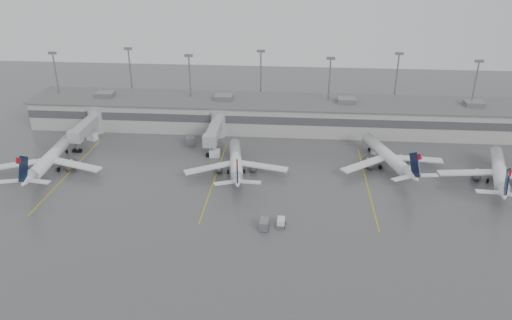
# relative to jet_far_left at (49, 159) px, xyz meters

# --- Properties ---
(ground) EXTENTS (260.00, 260.00, 0.00)m
(ground) POSITION_rel_jet_far_left_xyz_m (57.37, -24.79, -3.02)
(ground) COLOR #505052
(ground) RESTS_ON ground
(terminal) EXTENTS (152.00, 17.00, 9.45)m
(terminal) POSITION_rel_jet_far_left_xyz_m (57.36, 33.19, 1.16)
(terminal) COLOR #B3B3AE
(terminal) RESTS_ON ground
(light_masts) EXTENTS (142.40, 8.00, 20.60)m
(light_masts) POSITION_rel_jet_far_left_xyz_m (57.37, 38.96, 9.01)
(light_masts) COLOR gray
(light_masts) RESTS_ON ground
(jet_bridge_left) EXTENTS (4.00, 17.20, 7.00)m
(jet_bridge_left) POSITION_rel_jet_far_left_xyz_m (1.87, 20.93, 0.85)
(jet_bridge_left) COLOR #97999C
(jet_bridge_left) RESTS_ON ground
(jet_bridge_right) EXTENTS (4.00, 17.20, 7.00)m
(jet_bridge_right) POSITION_rel_jet_far_left_xyz_m (36.87, 20.93, 0.85)
(jet_bridge_right) COLOR #97999C
(jet_bridge_right) RESTS_ON ground
(stand_markings) EXTENTS (105.25, 40.00, 0.01)m
(stand_markings) POSITION_rel_jet_far_left_xyz_m (57.37, -0.79, -3.01)
(stand_markings) COLOR gold
(stand_markings) RESTS_ON ground
(jet_far_left) EXTENTS (26.73, 30.01, 9.70)m
(jet_far_left) POSITION_rel_jet_far_left_xyz_m (0.00, 0.00, 0.00)
(jet_far_left) COLOR white
(jet_far_left) RESTS_ON ground
(jet_mid_left) EXTENTS (24.36, 27.49, 8.93)m
(jet_mid_left) POSITION_rel_jet_far_left_xyz_m (44.47, 2.63, -0.24)
(jet_mid_left) COLOR white
(jet_mid_left) RESTS_ON ground
(jet_mid_right) EXTENTS (25.11, 28.60, 9.56)m
(jet_mid_right) POSITION_rel_jet_far_left_xyz_m (80.74, 8.45, -0.05)
(jet_mid_right) COLOR white
(jet_mid_right) RESTS_ON ground
(jet_far_right) EXTENTS (25.55, 29.04, 9.62)m
(jet_far_right) POSITION_rel_jet_far_left_xyz_m (104.46, 1.90, -0.03)
(jet_far_right) COLOR white
(jet_far_right) RESTS_ON ground
(baggage_tug) EXTENTS (1.80, 2.66, 1.66)m
(baggage_tug) POSITION_rel_jet_far_left_xyz_m (55.99, -20.20, -2.37)
(baggage_tug) COLOR white
(baggage_tug) RESTS_ON ground
(baggage_cart) EXTENTS (1.79, 2.97, 1.86)m
(baggage_cart) POSITION_rel_jet_far_left_xyz_m (52.79, -21.40, -2.05)
(baggage_cart) COLOR slate
(baggage_cart) RESTS_ON ground
(gse_uld_a) EXTENTS (3.16, 2.62, 1.91)m
(gse_uld_a) POSITION_rel_jet_far_left_xyz_m (2.55, 19.67, -2.06)
(gse_uld_a) COLOR white
(gse_uld_a) RESTS_ON ground
(gse_uld_b) EXTENTS (2.82, 2.01, 1.89)m
(gse_uld_b) POSITION_rel_jet_far_left_xyz_m (37.97, 11.18, -2.07)
(gse_uld_b) COLOR white
(gse_uld_b) RESTS_ON ground
(gse_uld_c) EXTENTS (2.59, 1.80, 1.78)m
(gse_uld_c) POSITION_rel_jet_far_left_xyz_m (79.25, 16.76, -2.13)
(gse_uld_c) COLOR white
(gse_uld_c) RESTS_ON ground
(gse_loader) EXTENTS (2.84, 3.93, 2.24)m
(gse_loader) POSITION_rel_jet_far_left_xyz_m (30.13, 18.58, -1.90)
(gse_loader) COLOR slate
(gse_loader) RESTS_ON ground
(cone_a) EXTENTS (0.41, 0.41, 0.65)m
(cone_a) POSITION_rel_jet_far_left_xyz_m (-0.12, 12.50, -2.69)
(cone_a) COLOR #DC5004
(cone_a) RESTS_ON ground
(cone_b) EXTENTS (0.41, 0.41, 0.65)m
(cone_b) POSITION_rel_jet_far_left_xyz_m (32.11, 4.85, -2.69)
(cone_b) COLOR #DC5004
(cone_b) RESTS_ON ground
(cone_c) EXTENTS (0.45, 0.45, 0.72)m
(cone_c) POSITION_rel_jet_far_left_xyz_m (78.49, 15.10, -2.66)
(cone_c) COLOR #DC5004
(cone_c) RESTS_ON ground
(cone_d) EXTENTS (0.39, 0.39, 0.61)m
(cone_d) POSITION_rel_jet_far_left_xyz_m (105.81, 5.59, -2.71)
(cone_d) COLOR #DC5004
(cone_d) RESTS_ON ground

